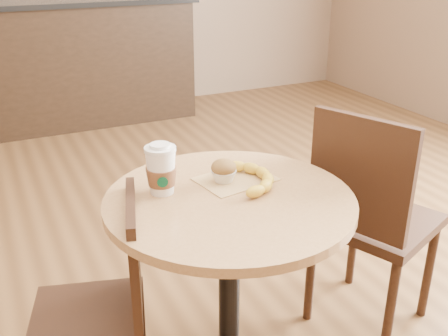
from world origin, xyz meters
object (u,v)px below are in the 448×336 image
object	(u,v)px
muffin	(224,171)
banana	(253,177)
coffee_cup	(161,171)
chair_right	(370,215)
cafe_table	(229,251)
chair_left	(105,306)

from	to	relation	value
muffin	banana	xyz separation A→B (m)	(0.08, -0.05, -0.02)
coffee_cup	muffin	distance (m)	0.21
chair_right	muffin	distance (m)	0.66
chair_right	coffee_cup	xyz separation A→B (m)	(-0.80, 0.06, 0.31)
chair_right	banana	world-z (taller)	chair_right
coffee_cup	cafe_table	bearing A→B (deg)	-18.70
coffee_cup	banana	size ratio (longest dim) A/B	0.60
chair_left	muffin	world-z (taller)	muffin
cafe_table	chair_left	world-z (taller)	chair_left
coffee_cup	chair_right	bearing A→B (deg)	10.65
chair_right	banana	bearing A→B (deg)	67.75
coffee_cup	chair_left	bearing A→B (deg)	-151.05
coffee_cup	banana	xyz separation A→B (m)	(0.29, -0.06, -0.05)
cafe_table	coffee_cup	world-z (taller)	coffee_cup
cafe_table	chair_right	xyz separation A→B (m)	(0.62, 0.06, -0.05)
chair_left	banana	distance (m)	0.61
coffee_cup	muffin	size ratio (longest dim) A/B	1.92
cafe_table	banana	distance (m)	0.25
cafe_table	chair_left	bearing A→B (deg)	171.28
chair_right	chair_left	bearing A→B (deg)	67.70
chair_left	cafe_table	bearing A→B (deg)	97.01
chair_right	coffee_cup	world-z (taller)	chair_right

